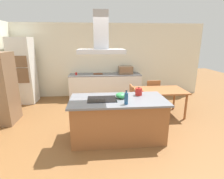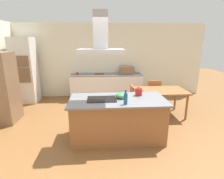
% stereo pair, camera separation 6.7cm
% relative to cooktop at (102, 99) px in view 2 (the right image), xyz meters
% --- Properties ---
extents(ground, '(16.00, 16.00, 0.00)m').
position_rel_cooktop_xyz_m(ground, '(0.34, 1.50, -0.91)').
color(ground, brown).
extents(wall_back, '(7.20, 0.10, 2.70)m').
position_rel_cooktop_xyz_m(wall_back, '(0.34, 3.25, 0.44)').
color(wall_back, silver).
rests_on(wall_back, ground).
extents(kitchen_island, '(2.03, 1.00, 0.90)m').
position_rel_cooktop_xyz_m(kitchen_island, '(0.34, 0.00, -0.45)').
color(kitchen_island, '#995B33').
rests_on(kitchen_island, ground).
extents(cooktop, '(0.60, 0.44, 0.01)m').
position_rel_cooktop_xyz_m(cooktop, '(0.00, 0.00, 0.00)').
color(cooktop, black).
rests_on(cooktop, kitchen_island).
extents(tea_kettle, '(0.20, 0.15, 0.19)m').
position_rel_cooktop_xyz_m(tea_kettle, '(0.83, 0.23, 0.08)').
color(tea_kettle, '#B21E19').
rests_on(tea_kettle, kitchen_island).
extents(olive_oil_bottle, '(0.07, 0.07, 0.28)m').
position_rel_cooktop_xyz_m(olive_oil_bottle, '(0.46, -0.32, 0.11)').
color(olive_oil_bottle, navy).
rests_on(olive_oil_bottle, kitchen_island).
extents(mixing_bowl, '(0.22, 0.22, 0.12)m').
position_rel_cooktop_xyz_m(mixing_bowl, '(0.40, 0.05, 0.06)').
color(mixing_bowl, '#33934C').
rests_on(mixing_bowl, kitchen_island).
extents(back_counter, '(2.60, 0.62, 0.90)m').
position_rel_cooktop_xyz_m(back_counter, '(0.21, 2.88, -0.46)').
color(back_counter, silver).
rests_on(back_counter, ground).
extents(countertop_microwave, '(0.50, 0.38, 0.28)m').
position_rel_cooktop_xyz_m(countertop_microwave, '(0.97, 2.88, 0.13)').
color(countertop_microwave, brown).
rests_on(countertop_microwave, back_counter).
extents(coffee_mug_red, '(0.08, 0.08, 0.09)m').
position_rel_cooktop_xyz_m(coffee_mug_red, '(-0.82, 2.82, 0.04)').
color(coffee_mug_red, red).
rests_on(coffee_mug_red, back_counter).
extents(cutting_board, '(0.34, 0.24, 0.02)m').
position_rel_cooktop_xyz_m(cutting_board, '(-0.05, 2.93, 0.00)').
color(cutting_board, brown).
rests_on(cutting_board, back_counter).
extents(wall_oven_stack, '(0.70, 0.66, 2.20)m').
position_rel_cooktop_xyz_m(wall_oven_stack, '(-2.56, 2.65, 0.20)').
color(wall_oven_stack, silver).
rests_on(wall_oven_stack, ground).
extents(dining_table, '(1.40, 0.90, 0.75)m').
position_rel_cooktop_xyz_m(dining_table, '(1.67, 1.15, -0.24)').
color(dining_table, '#995B33').
rests_on(dining_table, ground).
extents(chair_at_left_end, '(0.42, 0.42, 0.89)m').
position_rel_cooktop_xyz_m(chair_at_left_end, '(0.75, 1.15, -0.40)').
color(chair_at_left_end, brown).
rests_on(chair_at_left_end, ground).
extents(chair_facing_back_wall, '(0.42, 0.42, 0.89)m').
position_rel_cooktop_xyz_m(chair_facing_back_wall, '(1.67, 1.82, -0.40)').
color(chair_facing_back_wall, brown).
rests_on(chair_facing_back_wall, ground).
extents(range_hood, '(0.90, 0.55, 0.78)m').
position_rel_cooktop_xyz_m(range_hood, '(0.00, 0.00, 1.20)').
color(range_hood, '#ADADB2').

